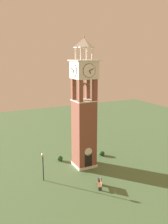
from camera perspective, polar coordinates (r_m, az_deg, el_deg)
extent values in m
plane|color=#517547|center=(37.17, 0.00, -11.86)|extent=(80.00, 80.00, 0.00)
cube|color=brown|center=(35.45, 0.00, -4.96)|extent=(2.68, 2.68, 9.40)
cube|color=silver|center=(37.10, 0.00, -11.62)|extent=(2.88, 2.88, 0.35)
cube|color=black|center=(35.59, 0.99, -11.01)|extent=(1.10, 0.04, 2.20)
cylinder|color=silver|center=(35.05, 1.00, -8.92)|extent=(1.10, 0.04, 1.10)
cube|color=brown|center=(32.63, -0.84, 4.66)|extent=(0.56, 0.56, 3.00)
cube|color=brown|center=(33.60, 2.44, 4.89)|extent=(0.56, 0.56, 3.00)
cube|color=brown|center=(34.54, -2.37, 5.11)|extent=(0.56, 0.56, 3.00)
cube|color=brown|center=(35.45, 0.77, 5.33)|extent=(0.56, 0.56, 3.00)
cube|color=silver|center=(34.27, 0.00, 2.62)|extent=(2.84, 2.84, 0.12)
cone|color=brown|center=(34.29, 0.85, 6.14)|extent=(0.56, 0.56, 0.41)
cone|color=brown|center=(34.55, -0.10, 6.20)|extent=(0.52, 0.52, 0.50)
cone|color=brown|center=(34.14, -0.97, 6.11)|extent=(0.49, 0.49, 0.43)
cone|color=brown|center=(33.41, -0.42, 5.96)|extent=(0.36, 0.36, 0.43)
cone|color=brown|center=(33.51, 0.68, 5.98)|extent=(0.58, 0.58, 0.54)
cube|color=silver|center=(33.77, 0.00, 9.45)|extent=(2.92, 2.92, 2.28)
cylinder|color=white|center=(32.45, 1.18, 9.30)|extent=(1.74, 0.05, 1.74)
torus|color=black|center=(32.45, 1.18, 9.30)|extent=(1.76, 0.06, 1.76)
cube|color=black|center=(32.45, 1.36, 8.94)|extent=(0.25, 0.03, 0.43)
cube|color=black|center=(32.54, 1.75, 9.52)|extent=(0.67, 0.03, 0.30)
cylinder|color=white|center=(35.10, -1.09, 9.59)|extent=(1.74, 0.05, 1.74)
torus|color=black|center=(35.10, -1.09, 9.59)|extent=(1.76, 0.06, 1.76)
cube|color=black|center=(35.20, -1.01, 9.27)|extent=(0.25, 0.03, 0.43)
cube|color=black|center=(35.29, -0.65, 9.80)|extent=(0.67, 0.03, 0.30)
cylinder|color=white|center=(33.14, -2.33, 9.37)|extent=(0.05, 1.74, 1.74)
torus|color=black|center=(33.14, -2.33, 9.37)|extent=(0.06, 1.76, 1.76)
cube|color=black|center=(33.20, -2.48, 9.03)|extent=(0.03, 0.25, 0.43)
cube|color=black|center=(33.40, -2.66, 9.60)|extent=(0.03, 0.67, 0.30)
cylinder|color=white|center=(34.45, 2.24, 9.51)|extent=(0.05, 1.74, 1.74)
torus|color=black|center=(34.45, 2.24, 9.51)|extent=(0.06, 1.76, 1.76)
cube|color=black|center=(34.57, 2.25, 9.19)|extent=(0.03, 0.25, 0.43)
cube|color=black|center=(34.76, 2.07, 9.74)|extent=(0.03, 0.67, 0.30)
cube|color=silver|center=(33.71, 0.00, 11.52)|extent=(3.28, 3.28, 0.16)
cylinder|color=silver|center=(32.63, -0.65, 12.94)|extent=(0.22, 0.22, 1.51)
cylinder|color=silver|center=(33.36, 1.90, 12.93)|extent=(0.22, 0.22, 1.51)
cylinder|color=silver|center=(34.08, -1.86, 12.94)|extent=(0.22, 0.22, 1.51)
cylinder|color=silver|center=(34.78, 0.61, 12.95)|extent=(0.22, 0.22, 1.51)
cube|color=silver|center=(33.71, 0.00, 14.33)|extent=(2.05, 2.05, 0.12)
pyramid|color=silver|center=(33.73, 0.00, 15.39)|extent=(2.05, 2.05, 1.13)
sphere|color=#B79338|center=(33.76, 0.00, 16.55)|extent=(0.24, 0.24, 0.24)
cube|color=brown|center=(31.51, 3.46, -15.84)|extent=(1.01, 1.65, 0.06)
cube|color=brown|center=(31.40, 3.83, -15.37)|extent=(0.64, 1.50, 0.44)
cube|color=#2D2D33|center=(31.01, 3.65, -16.87)|extent=(0.40, 0.22, 0.42)
cube|color=#2D2D33|center=(32.25, 3.27, -15.60)|extent=(0.40, 0.22, 0.42)
cylinder|color=black|center=(32.83, -9.17, -12.42)|extent=(0.12, 0.12, 3.27)
sphere|color=#F9EFCC|center=(32.10, -9.28, -9.49)|extent=(0.36, 0.36, 0.36)
cylinder|color=#2D2D33|center=(32.08, 3.52, -15.39)|extent=(0.52, 0.52, 0.80)
ellipsoid|color=#234C28|center=(40.39, 3.98, -9.27)|extent=(0.98, 0.98, 0.67)
ellipsoid|color=#234C28|center=(38.55, -5.44, -10.36)|extent=(0.84, 0.84, 0.75)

